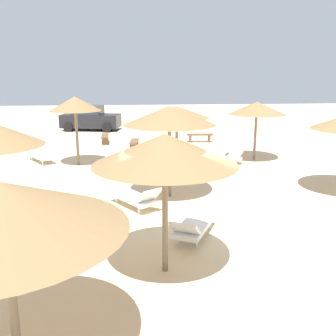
# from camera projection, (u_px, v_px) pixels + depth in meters

# --- Properties ---
(ground_plane) EXTENTS (80.00, 80.00, 0.00)m
(ground_plane) POSITION_uv_depth(u_px,v_px,m) (180.00, 252.00, 8.47)
(ground_plane) COLOR beige
(parasol_0) EXTENTS (2.79, 2.79, 2.83)m
(parasol_0) POSITION_uv_depth(u_px,v_px,m) (165.00, 150.00, 7.06)
(parasol_0) COLOR #75604C
(parasol_0) RESTS_ON ground
(parasol_1) EXTENTS (2.21, 2.21, 2.97)m
(parasol_1) POSITION_uv_depth(u_px,v_px,m) (75.00, 104.00, 15.87)
(parasol_1) COLOR #75604C
(parasol_1) RESTS_ON ground
(parasol_3) EXTENTS (2.86, 2.86, 2.53)m
(parasol_3) POSITION_uv_depth(u_px,v_px,m) (177.00, 112.00, 16.25)
(parasol_3) COLOR #75604C
(parasol_3) RESTS_ON ground
(parasol_4) EXTENTS (2.90, 2.90, 2.95)m
(parasol_4) POSITION_uv_depth(u_px,v_px,m) (170.00, 116.00, 11.66)
(parasol_4) COLOR #75604C
(parasol_4) RESTS_ON ground
(parasol_5) EXTENTS (3.16, 3.16, 2.65)m
(parasol_5) POSITION_uv_depth(u_px,v_px,m) (1.00, 207.00, 4.62)
(parasol_5) COLOR #75604C
(parasol_5) RESTS_ON ground
(parasol_7) EXTENTS (2.57, 2.57, 2.67)m
(parasol_7) POSITION_uv_depth(u_px,v_px,m) (257.00, 108.00, 16.91)
(parasol_7) COLOR #75604C
(parasol_7) RESTS_ON ground
(lounger_0) EXTENTS (1.41, 1.98, 0.72)m
(lounger_0) POSITION_uv_depth(u_px,v_px,m) (193.00, 226.00, 9.11)
(lounger_0) COLOR white
(lounger_0) RESTS_ON ground
(lounger_1) EXTENTS (1.61, 1.90, 0.74)m
(lounger_1) POSITION_uv_depth(u_px,v_px,m) (40.00, 155.00, 17.04)
(lounger_1) COLOR white
(lounger_1) RESTS_ON ground
(lounger_2) EXTENTS (2.00, 1.09, 0.68)m
(lounger_2) POSITION_uv_depth(u_px,v_px,m) (13.00, 191.00, 11.80)
(lounger_2) COLOR white
(lounger_2) RESTS_ON ground
(lounger_3) EXTENTS (1.93, 1.45, 0.79)m
(lounger_3) POSITION_uv_depth(u_px,v_px,m) (225.00, 159.00, 16.24)
(lounger_3) COLOR white
(lounger_3) RESTS_ON ground
(lounger_4) EXTENTS (1.59, 1.90, 0.77)m
(lounger_4) POSITION_uv_depth(u_px,v_px,m) (136.00, 197.00, 11.18)
(lounger_4) COLOR white
(lounger_4) RESTS_ON ground
(bench_0) EXTENTS (1.52, 0.49, 0.49)m
(bench_0) POSITION_uv_depth(u_px,v_px,m) (200.00, 136.00, 21.77)
(bench_0) COLOR brown
(bench_0) RESTS_ON ground
(bench_1) EXTENTS (0.52, 1.53, 0.49)m
(bench_1) POSITION_uv_depth(u_px,v_px,m) (134.00, 143.00, 19.63)
(bench_1) COLOR brown
(bench_1) RESTS_ON ground
(bench_2) EXTENTS (0.48, 1.52, 0.49)m
(bench_2) POSITION_uv_depth(u_px,v_px,m) (105.00, 138.00, 21.37)
(bench_2) COLOR brown
(bench_2) RESTS_ON ground
(parked_car) EXTENTS (4.25, 2.57, 1.72)m
(parked_car) POSITION_uv_depth(u_px,v_px,m) (90.00, 119.00, 26.22)
(parked_car) COLOR black
(parked_car) RESTS_ON ground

